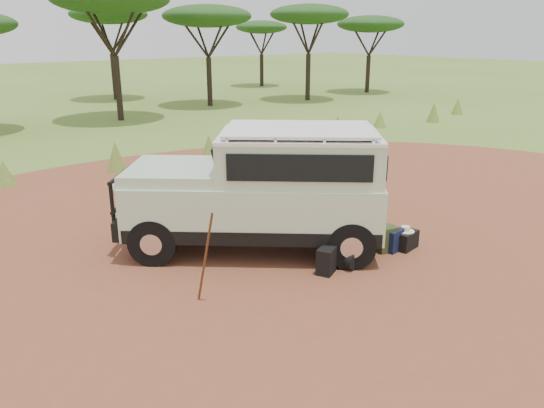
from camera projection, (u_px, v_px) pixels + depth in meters
ground at (319, 269)px, 9.34m from camera, size 140.00×140.00×0.00m
dirt_clearing at (319, 269)px, 9.34m from camera, size 23.00×23.00×0.01m
grass_fringe at (121, 158)px, 15.73m from camera, size 36.60×1.60×0.90m
acacia_treeline at (21, 10)px, 23.01m from camera, size 46.70×13.20×6.26m
safari_vehicle at (263, 192)px, 9.91m from camera, size 4.85×4.55×2.35m
walking_staff at (205, 258)px, 7.98m from camera, size 0.16×0.36×1.50m
backpack_black at (326, 261)px, 9.11m from camera, size 0.42×0.38×0.47m
backpack_navy at (338, 247)px, 9.59m from camera, size 0.47×0.36×0.57m
backpack_olive at (386, 239)px, 10.03m from camera, size 0.41×0.33×0.50m
duffel_navy at (392, 240)px, 10.08m from camera, size 0.42×0.34×0.43m
hard_case at (405, 240)px, 10.19m from camera, size 0.55×0.43×0.35m
stuff_sack at (348, 260)px, 9.35m from camera, size 0.36×0.36×0.32m
safari_hat at (406, 230)px, 10.12m from camera, size 0.34×0.34×0.10m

